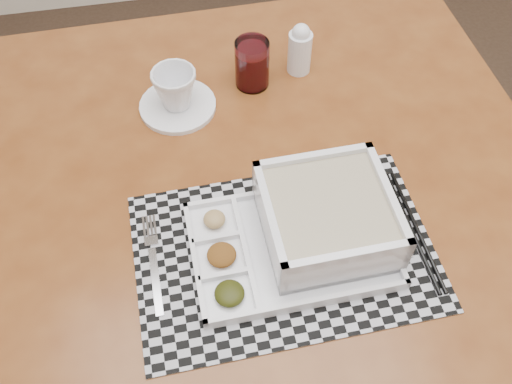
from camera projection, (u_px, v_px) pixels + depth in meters
dining_table at (264, 214)px, 1.07m from camera, size 1.08×1.08×0.79m
placemat at (284, 252)px, 0.92m from camera, size 0.49×0.33×0.00m
serving_tray at (317, 225)px, 0.91m from camera, size 0.33×0.23×0.09m
fork at (154, 261)px, 0.91m from camera, size 0.02×0.19×0.00m
spoon at (382, 191)px, 0.99m from camera, size 0.04×0.18×0.01m
chopsticks at (414, 230)px, 0.94m from camera, size 0.02×0.24×0.01m
saucer at (178, 106)px, 1.12m from camera, size 0.15×0.15×0.01m
cup at (175, 89)px, 1.08m from camera, size 0.09×0.09×0.08m
juice_glass at (252, 65)px, 1.12m from camera, size 0.07×0.07×0.10m
creamer_bottle at (300, 49)px, 1.14m from camera, size 0.05×0.05×0.11m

